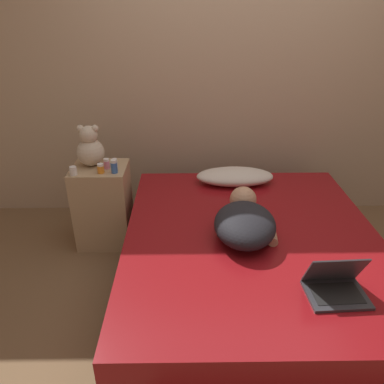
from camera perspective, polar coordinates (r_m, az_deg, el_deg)
ground_plane at (r=2.74m, az=8.44°, el=-14.86°), size 12.00×12.00×0.00m
wall_back at (r=3.32m, az=6.74°, el=17.98°), size 8.00×0.06×2.60m
bed at (r=2.58m, az=8.80°, el=-10.87°), size 1.66×1.94×0.49m
nightstand at (r=3.13m, az=-13.34°, el=-1.98°), size 0.42×0.37×0.67m
pillow at (r=3.05m, az=6.55°, el=2.37°), size 0.62×0.29×0.12m
person_lying at (r=2.39m, az=8.08°, el=-4.31°), size 0.43×0.69×0.20m
laptop at (r=2.08m, az=21.04°, el=-13.14°), size 0.31×0.24×0.21m
teddy_bear at (r=2.99m, az=-15.27°, el=6.47°), size 0.21×0.21×0.32m
bottle_clear at (r=2.95m, az=-11.70°, el=4.36°), size 0.04×0.04×0.07m
bottle_orange at (r=2.86m, az=-13.75°, el=3.50°), size 0.05×0.05×0.07m
bottle_blue at (r=2.84m, az=-11.79°, el=3.83°), size 0.05×0.05×0.10m
bottle_pink at (r=2.93m, az=-12.89°, el=4.22°), size 0.04×0.04×0.08m
bottle_white at (r=2.89m, az=-17.64°, el=3.09°), size 0.05×0.05×0.06m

